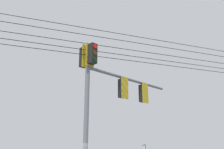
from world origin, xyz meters
name	(u,v)px	position (x,y,z in m)	size (l,w,h in m)	color
signal_mast_assembly	(107,90)	(0.66, -0.01, 4.84)	(4.96, 3.44, 6.72)	slate
overhead_wire_span	(54,37)	(-1.81, -0.92, 6.80)	(33.14, 6.46, 1.94)	black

